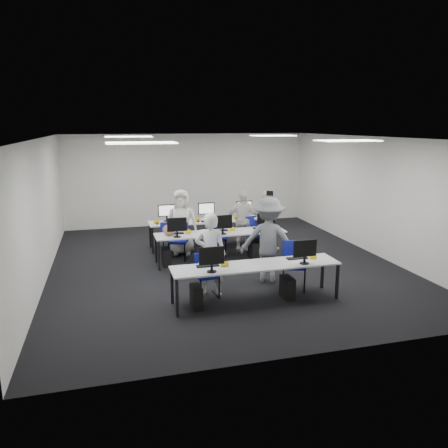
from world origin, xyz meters
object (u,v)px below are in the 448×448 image
object	(u,v)px
chair_3	(219,244)
student_3	(243,221)
student_0	(210,254)
chair_5	(170,244)
chair_0	(207,283)
chair_7	(258,238)
desk_front	(256,267)
desk_mid	(221,234)
student_2	(182,222)
photographer	(268,240)
chair_6	(216,241)
student_1	(266,221)
chair_2	(179,248)
chair_4	(256,241)
chair_1	(293,274)

from	to	relation	value
chair_3	student_3	xyz separation A→B (m)	(0.70, 0.23, 0.53)
student_0	chair_5	bearing A→B (deg)	-60.50
chair_0	chair_7	world-z (taller)	same
desk_front	desk_mid	xyz separation A→B (m)	(0.00, 2.60, 0.00)
desk_front	chair_5	world-z (taller)	chair_5
chair_7	student_0	size ratio (longest dim) A/B	0.50
chair_3	student_2	distance (m)	1.12
student_2	photographer	world-z (taller)	photographer
desk_mid	chair_7	bearing A→B (deg)	35.66
desk_front	student_2	size ratio (longest dim) A/B	1.90
chair_5	photographer	bearing A→B (deg)	-41.83
chair_7	student_3	size ratio (longest dim) A/B	0.52
chair_6	student_1	size ratio (longest dim) A/B	0.56
chair_0	chair_5	distance (m)	3.03
chair_2	chair_7	world-z (taller)	chair_2
chair_5	chair_4	bearing A→B (deg)	3.43
student_0	desk_mid	bearing A→B (deg)	-87.66
chair_0	student_0	distance (m)	0.58
chair_6	photographer	xyz separation A→B (m)	(0.54, -2.43, 0.63)
chair_4	chair_5	world-z (taller)	chair_4
student_1	photographer	distance (m)	2.40
student_1	photographer	world-z (taller)	photographer
chair_2	photographer	size ratio (longest dim) A/B	0.49
chair_3	student_0	xyz separation A→B (m)	(-0.85, -2.62, 0.55)
chair_4	student_2	bearing A→B (deg)	160.51
student_1	chair_4	bearing A→B (deg)	45.63
chair_4	chair_6	size ratio (longest dim) A/B	1.04
chair_7	student_1	size ratio (longest dim) A/B	0.52
chair_3	chair_4	world-z (taller)	chair_4
student_1	chair_6	bearing A→B (deg)	16.81
chair_2	chair_5	xyz separation A→B (m)	(-0.16, 0.46, -0.00)
chair_2	chair_5	distance (m)	0.48
chair_1	student_3	distance (m)	2.98
student_3	chair_0	bearing A→B (deg)	-104.56
chair_2	chair_3	size ratio (longest dim) A/B	1.01
desk_front	chair_7	world-z (taller)	chair_7
chair_4	photographer	distance (m)	2.27
chair_2	student_1	xyz separation A→B (m)	(2.37, 0.19, 0.52)
desk_front	chair_3	world-z (taller)	chair_3
desk_front	student_3	xyz separation A→B (m)	(0.80, 3.39, 0.13)
chair_5	student_3	distance (m)	2.00
chair_1	student_2	size ratio (longest dim) A/B	0.57
chair_1	chair_0	bearing A→B (deg)	-160.96
chair_7	chair_5	bearing A→B (deg)	178.83
chair_1	chair_5	world-z (taller)	chair_1
chair_2	chair_5	world-z (taller)	chair_2
desk_front	chair_1	size ratio (longest dim) A/B	3.35
chair_0	chair_6	size ratio (longest dim) A/B	0.93
student_2	chair_7	bearing A→B (deg)	15.54
chair_1	photographer	bearing A→B (deg)	144.52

